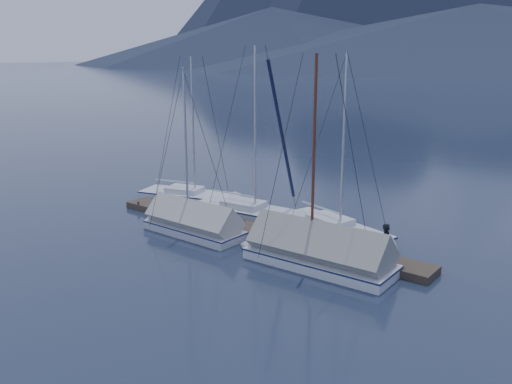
% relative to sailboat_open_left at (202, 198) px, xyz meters
% --- Properties ---
extents(ground, '(1000.00, 1000.00, 0.00)m').
position_rel_sailboat_open_left_xyz_m(ground, '(6.50, -5.05, -0.17)').
color(ground, '#151E30').
rests_on(ground, ground).
extents(dock, '(18.00, 1.50, 0.54)m').
position_rel_sailboat_open_left_xyz_m(dock, '(6.50, -3.05, -0.06)').
color(dock, '#382D23').
rests_on(dock, ground).
extents(mooring_posts, '(15.12, 1.52, 0.35)m').
position_rel_sailboat_open_left_xyz_m(mooring_posts, '(6.00, -3.05, 0.18)').
color(mooring_posts, '#382D23').
rests_on(mooring_posts, ground).
extents(sailboat_open_left, '(7.41, 3.83, 9.44)m').
position_rel_sailboat_open_left_xyz_m(sailboat_open_left, '(0.00, 0.00, 0.00)').
color(sailboat_open_left, silver).
rests_on(sailboat_open_left, ground).
extents(sailboat_open_mid, '(7.75, 3.26, 10.04)m').
position_rel_sailboat_open_left_xyz_m(sailboat_open_mid, '(5.16, -0.65, 0.01)').
color(sailboat_open_mid, silver).
rests_on(sailboat_open_mid, ground).
extents(sailboat_open_right, '(7.62, 4.06, 9.70)m').
position_rel_sailboat_open_left_xyz_m(sailboat_open_right, '(10.32, -0.70, 0.00)').
color(sailboat_open_right, silver).
rests_on(sailboat_open_right, ground).
extents(sailboat_covered_near, '(7.53, 3.23, 9.73)m').
position_rel_sailboat_open_left_xyz_m(sailboat_covered_near, '(10.59, -4.70, 0.32)').
color(sailboat_covered_near, silver).
rests_on(sailboat_covered_near, ground).
extents(sailboat_covered_far, '(6.41, 2.72, 8.95)m').
position_rel_sailboat_open_left_xyz_m(sailboat_covered_far, '(3.48, -4.85, 0.27)').
color(sailboat_covered_far, silver).
rests_on(sailboat_covered_far, ground).
extents(person, '(0.56, 0.69, 1.64)m').
position_rel_sailboat_open_left_xyz_m(person, '(13.46, -3.24, 0.99)').
color(person, black).
rests_on(person, dock).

